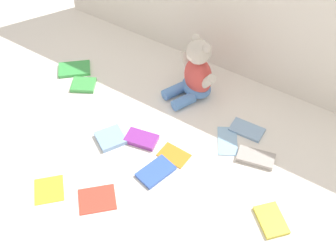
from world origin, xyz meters
TOP-DOWN VIEW (x-y plane):
  - ground_plane at (0.00, 0.00)m, footprint 3.20×3.20m
  - backdrop_drape at (0.00, 0.40)m, footprint 1.76×0.03m
  - teddy_bear at (-0.07, 0.19)m, footprint 0.21×0.22m
  - book_case_0 at (-0.21, -0.20)m, footprint 0.13×0.13m
  - book_case_1 at (-0.48, -0.03)m, footprint 0.12×0.12m
  - book_case_2 at (-0.09, -0.43)m, footprint 0.16×0.15m
  - book_case_3 at (0.16, 0.03)m, footprint 0.13×0.15m
  - book_case_4 at (-0.11, -0.14)m, footprint 0.13×0.09m
  - book_case_5 at (-0.25, -0.48)m, footprint 0.14×0.14m
  - book_case_6 at (0.01, -0.23)m, footprint 0.11×0.14m
  - book_case_7 at (0.03, -0.13)m, footprint 0.11×0.08m
  - book_case_8 at (0.43, -0.19)m, footprint 0.14×0.14m
  - book_case_9 at (0.28, 0.01)m, footprint 0.14×0.09m
  - book_case_10 at (-0.58, 0.03)m, footprint 0.16×0.15m
  - book_case_11 at (0.19, 0.11)m, footprint 0.13×0.08m

SIDE VIEW (x-z plane):
  - ground_plane at x=0.00m, z-range 0.00..0.00m
  - book_case_5 at x=-0.25m, z-range 0.00..0.01m
  - book_case_3 at x=0.16m, z-range 0.00..0.01m
  - book_case_7 at x=0.03m, z-range 0.00..0.01m
  - book_case_2 at x=-0.09m, z-range 0.00..0.01m
  - book_case_11 at x=0.19m, z-range 0.00..0.01m
  - book_case_8 at x=0.43m, z-range 0.00..0.01m
  - book_case_10 at x=-0.58m, z-range 0.00..0.01m
  - book_case_6 at x=0.01m, z-range 0.00..0.01m
  - book_case_1 at x=-0.48m, z-range 0.00..0.02m
  - book_case_9 at x=0.28m, z-range 0.00..0.02m
  - book_case_0 at x=-0.21m, z-range 0.00..0.02m
  - book_case_4 at x=-0.11m, z-range 0.00..0.02m
  - teddy_bear at x=-0.07m, z-range -0.03..0.23m
  - backdrop_drape at x=0.00m, z-range 0.00..0.66m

